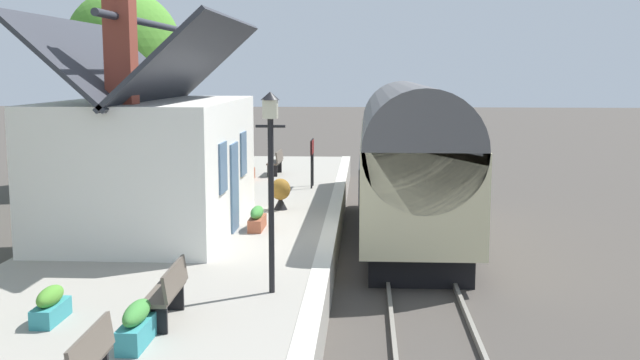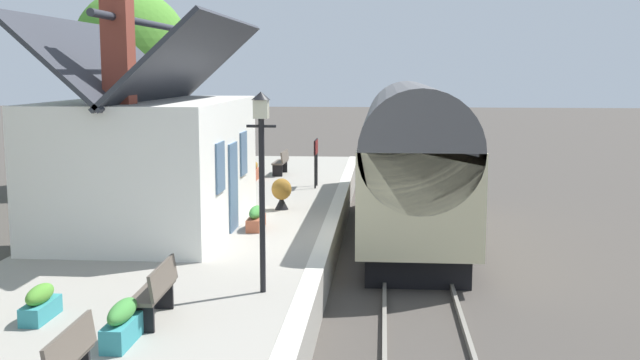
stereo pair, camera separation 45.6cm
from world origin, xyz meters
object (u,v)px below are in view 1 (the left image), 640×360
planter_bench_right (51,305)px  planter_edge_near (257,218)px  planter_edge_far (280,192)px  lamp_post_platform (271,153)px  bench_near_building (276,162)px  planter_under_sign (248,171)px  tree_behind_building (124,48)px  station_sign_board (312,151)px  planter_by_door (137,325)px  bench_platform_end (168,291)px  station_building (152,159)px  train (410,160)px  planter_bench_left (197,178)px

planter_bench_right → planter_edge_near: (6.96, -2.18, 0.00)m
planter_edge_far → lamp_post_platform: (-7.84, -0.73, 1.95)m
planter_bench_right → lamp_post_platform: 4.23m
bench_near_building → planter_bench_right: 16.70m
bench_near_building → planter_edge_near: 9.70m
bench_near_building → lamp_post_platform: lamp_post_platform is taller
planter_under_sign → tree_behind_building: 8.28m
planter_edge_far → station_sign_board: 4.22m
bench_near_building → planter_edge_far: bench_near_building is taller
tree_behind_building → lamp_post_platform: bearing=-155.4°
planter_edge_far → station_sign_board: size_ratio=0.55×
planter_edge_far → planter_by_door: bearing=175.4°
bench_near_building → bench_platform_end: bearing=-179.0°
station_building → planter_under_sign: station_building is taller
train → planter_bench_left: size_ratio=14.98×
planter_by_door → tree_behind_building: tree_behind_building is taller
bench_platform_end → lamp_post_platform: 2.90m
station_building → bench_near_building: (9.77, -1.84, -1.23)m
planter_by_door → planter_bench_right: bearing=61.4°
tree_behind_building → planter_under_sign: bearing=-127.0°
planter_edge_near → planter_under_sign: planter_under_sign is taller
planter_bench_left → planter_edge_far: bearing=-138.6°
planter_by_door → lamp_post_platform: bearing=-30.9°
planter_by_door → planter_bench_right: (0.88, 1.61, -0.03)m
train → tree_behind_building: 14.84m
planter_bench_left → planter_edge_far: (-3.51, -3.09, 0.12)m
bench_near_building → planter_by_door: (-17.51, -0.10, -0.19)m
bench_platform_end → planter_edge_near: bench_platform_end is taller
planter_bench_right → lamp_post_platform: bearing=-61.2°
planter_bench_right → planter_under_sign: (15.22, -0.69, 0.05)m
station_sign_board → tree_behind_building: bearing=54.1°
lamp_post_platform → station_building: bearing=34.4°
planter_bench_left → planter_under_sign: size_ratio=0.68×
lamp_post_platform → planter_by_door: bearing=149.1°
lamp_post_platform → tree_behind_building: bearing=24.6°
planter_by_door → tree_behind_building: bearing=17.8°
bench_near_building → tree_behind_building: bearing=66.3°
train → station_sign_board: 4.76m
planter_bench_right → planter_under_sign: planter_under_sign is taller
planter_bench_right → planter_edge_far: 9.90m
station_building → planter_under_sign: bearing=-7.0°
bench_platform_end → planter_bench_left: 13.20m
planter_bench_left → planter_edge_far: size_ratio=0.83×
station_building → lamp_post_platform: station_building is taller
bench_near_building → station_sign_board: size_ratio=0.90×
planter_bench_right → tree_behind_building: bearing=14.2°
train → tree_behind_building: (9.47, 10.94, 3.32)m
planter_bench_left → planter_bench_right: size_ratio=0.82×
train → planter_bench_right: (-9.99, 6.01, -1.08)m
planter_bench_left → station_sign_board: bearing=-80.7°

